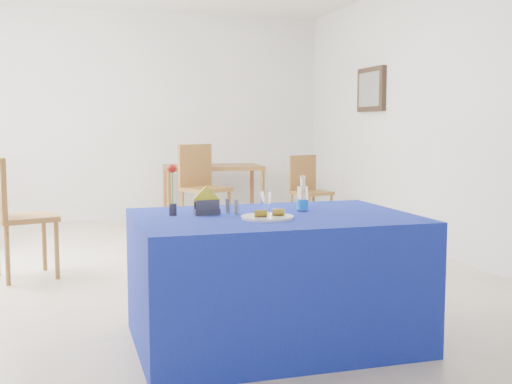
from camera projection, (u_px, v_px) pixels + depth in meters
The scene contains 17 objects.
floor at pixel (193, 274), 5.52m from camera, with size 7.00×7.00×0.00m, color beige.
room_shell at pixel (191, 69), 5.34m from camera, with size 7.00×7.00×7.00m.
picture_frame at pixel (371, 90), 7.57m from camera, with size 0.06×0.64×0.52m, color black.
picture_art at pixel (369, 89), 7.56m from camera, with size 0.02×0.52×0.40m, color #998C66.
plate at pixel (267, 217), 3.58m from camera, with size 0.30×0.30×0.01m, color silver.
drinking_glass at pixel (266, 202), 3.81m from camera, with size 0.06×0.06×0.13m, color white.
salt_shaker at pixel (236, 207), 3.77m from camera, with size 0.03×0.03×0.09m, color slate.
pepper_shaker at pixel (228, 206), 3.82m from camera, with size 0.03×0.03×0.09m, color slate.
blue_table at pixel (274, 279), 3.77m from camera, with size 1.60×1.10×0.76m.
water_bottle at pixel (302, 199), 3.90m from camera, with size 0.07×0.07×0.21m.
napkin_holder at pixel (207, 207), 3.73m from camera, with size 0.16×0.07×0.17m.
rose_vase at pixel (173, 191), 3.69m from camera, with size 0.05×0.05×0.30m.
oak_table at pixel (212, 171), 8.44m from camera, with size 1.33×0.92×0.76m.
chair_bg_left at pixel (201, 181), 7.70m from camera, with size 0.62×0.62×1.05m.
chair_bg_right at pixel (308, 186), 7.97m from camera, with size 0.51×0.51×0.91m.
chair_win_a at pixel (14, 209), 5.30m from camera, with size 0.57×0.57×1.02m.
banana_pieces at pixel (270, 213), 3.57m from camera, with size 0.18×0.07×0.04m.
Camera 1 is at (-1.03, -5.34, 1.28)m, focal length 45.00 mm.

